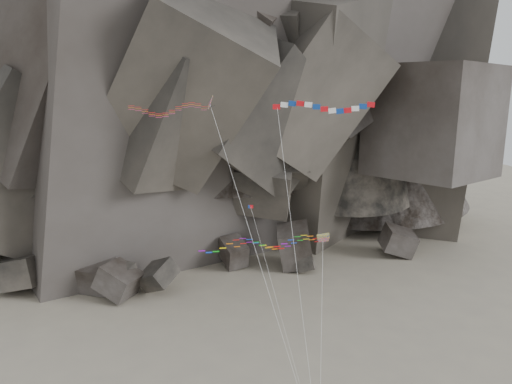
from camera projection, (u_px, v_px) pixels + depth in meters
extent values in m
cube|color=#47423F|center=(95.00, 278.00, 84.87)|extent=(9.02, 8.94, 5.98)
cube|color=#47423F|center=(295.00, 250.00, 94.49)|extent=(8.53, 8.75, 9.12)
cube|color=#47423F|center=(398.00, 245.00, 101.56)|extent=(7.96, 7.49, 6.53)
cube|color=#47423F|center=(158.00, 285.00, 83.92)|extent=(7.79, 7.40, 6.64)
cube|color=#47423F|center=(234.00, 257.00, 95.15)|extent=(5.29, 7.27, 6.34)
cube|color=#47423F|center=(22.00, 277.00, 84.89)|extent=(9.27, 9.35, 6.99)
cube|color=#47423F|center=(119.00, 287.00, 81.94)|extent=(8.84, 8.42, 6.38)
cube|color=#47423F|center=(123.00, 279.00, 84.34)|extent=(6.45, 6.49, 5.49)
cube|color=#47423F|center=(305.00, 266.00, 92.74)|extent=(4.21, 3.89, 4.04)
cylinder|color=silver|center=(263.00, 273.00, 47.86)|extent=(8.06, 12.53, 31.67)
cube|color=red|center=(277.00, 107.00, 51.21)|extent=(0.88, 0.73, 0.50)
cube|color=white|center=(284.00, 105.00, 51.03)|extent=(0.92, 0.75, 0.56)
cube|color=navy|center=(292.00, 104.00, 50.83)|extent=(0.94, 0.75, 0.60)
cube|color=red|center=(300.00, 103.00, 50.63)|extent=(0.94, 0.75, 0.60)
cube|color=white|center=(308.00, 105.00, 50.45)|extent=(0.93, 0.75, 0.57)
cube|color=navy|center=(316.00, 107.00, 50.32)|extent=(0.89, 0.74, 0.52)
cube|color=red|center=(324.00, 109.00, 50.22)|extent=(0.91, 0.74, 0.55)
cube|color=white|center=(332.00, 111.00, 50.17)|extent=(0.94, 0.75, 0.59)
cube|color=navy|center=(340.00, 111.00, 50.13)|extent=(0.94, 0.75, 0.61)
cube|color=red|center=(348.00, 110.00, 50.10)|extent=(0.93, 0.75, 0.58)
cube|color=white|center=(355.00, 108.00, 50.05)|extent=(0.90, 0.74, 0.53)
cube|color=navy|center=(363.00, 106.00, 49.98)|extent=(0.90, 0.74, 0.54)
cube|color=red|center=(371.00, 105.00, 49.89)|extent=(0.93, 0.75, 0.59)
cylinder|color=silver|center=(297.00, 272.00, 48.66)|extent=(1.13, 12.61, 31.26)
cube|color=yellow|center=(323.00, 237.00, 54.69)|extent=(1.46, 0.59, 0.78)
cube|color=#0CB219|center=(324.00, 240.00, 54.58)|extent=(1.21, 0.44, 0.54)
cylinder|color=silver|center=(321.00, 337.00, 50.50)|extent=(4.13, 12.01, 17.15)
cube|color=red|center=(251.00, 207.00, 53.97)|extent=(0.54, 0.20, 0.35)
cube|color=navy|center=(249.00, 207.00, 53.94)|extent=(0.20, 0.10, 0.36)
cylinder|color=silver|center=(282.00, 321.00, 50.14)|extent=(3.69, 13.73, 20.54)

